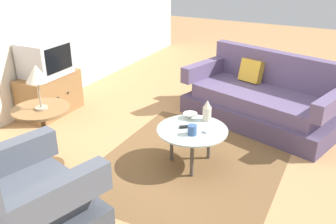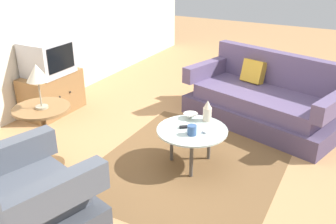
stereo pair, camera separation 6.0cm
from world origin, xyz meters
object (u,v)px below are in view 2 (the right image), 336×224
Objects in this scene: armchair at (20,206)px; table_lamp at (37,74)px; mug at (192,130)px; coffee_table at (192,133)px; bowl at (190,116)px; couch at (264,101)px; tv_stand at (52,93)px; side_table at (44,124)px; tv_remote_dark at (187,127)px; vase at (207,111)px; television at (47,58)px; tv_remote_silver at (209,130)px.

table_lamp is at bearing 140.29° from armchair.
armchair reaches higher than mug.
coffee_table is 1.56m from table_lamp.
bowl is at bearing 28.27° from coffee_table.
couch is 4.75× the size of table_lamp.
side_table is at bearing -138.75° from tv_stand.
couch is at bearing -38.66° from table_lamp.
bowl is at bearing -50.99° from table_lamp.
side_table is at bearing 113.84° from mug.
side_table is at bearing -8.85° from tv_remote_dark.
vase is 1.62× the size of mug.
coffee_table is at bearing -61.73° from side_table.
tv_remote_dark is (1.57, -0.62, 0.12)m from armchair.
television is 2.48× the size of vase.
armchair and couch have the same top height.
armchair is 0.54× the size of couch.
coffee_table is 0.30m from vase.
vase is 1.30× the size of tv_remote_silver.
table_lamp reaches higher than bowl.
tv_remote_silver is (-0.18, -0.28, -0.02)m from bowl.
couch is at bearing -15.69° from coffee_table.
vase is 1.49× the size of bowl.
tv_stand is 1.56m from table_lamp.
vase is at bearing -92.33° from tv_stand.
television reaches higher than armchair.
tv_remote_silver reaches higher than coffee_table.
vase is 0.19m from bowl.
bowl is 0.33m from tv_remote_silver.
mug is at bearing -101.33° from tv_stand.
tv_stand is at bearing -81.03° from tv_remote_silver.
television is (-1.00, 2.56, 0.47)m from couch.
couch is 13.90× the size of tv_remote_dark.
tv_stand reaches higher than mug.
bowl is (1.78, -0.56, 0.13)m from armchair.
side_table reaches higher than tv_remote_dark.
side_table is at bearing -46.82° from tv_remote_silver.
television reaches higher than couch.
tv_stand is at bearing -47.53° from tv_remote_dark.
television is 1.41m from table_lamp.
couch is at bearing -16.52° from vase.
armchair is 3.09m from couch.
tv_remote_dark and tv_remote_silver have the same top height.
coffee_table is 4.64× the size of bowl.
coffee_table is 4.04× the size of tv_remote_silver.
armchair is 2.58× the size of table_lamp.
coffee_table is at bearing 131.40° from tv_remote_dark.
tv_remote_dark is at bearing 89.00° from couch.
tv_stand reaches higher than tv_remote_silver.
television is at bearing 90.00° from tv_stand.
tv_remote_silver is at bearing -121.92° from bowl.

